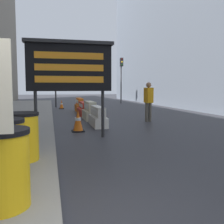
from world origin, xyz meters
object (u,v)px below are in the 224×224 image
object	(u,v)px
message_board	(70,67)
jersey_barrier_white	(98,117)
traffic_light_near_curb	(55,71)
pedestrian_worker	(148,99)
barrel_drum_middle	(1,149)
traffic_cone_mid	(62,104)
barrel_drum_back	(20,136)
traffic_light_far_side	(121,71)
traffic_cone_near	(78,121)
jersey_barrier_orange_near	(80,105)
jersey_barrier_cream	(90,112)
jersey_barrier_red_striped	(84,109)

from	to	relation	value
message_board	jersey_barrier_white	world-z (taller)	message_board
traffic_light_near_curb	pedestrian_worker	distance (m)	11.23
barrel_drum_middle	pedestrian_worker	distance (m)	8.86
traffic_cone_mid	pedestrian_worker	size ratio (longest dim) A/B	0.36
barrel_drum_back	traffic_light_far_side	world-z (taller)	traffic_light_far_side
traffic_cone_near	traffic_light_far_side	bearing A→B (deg)	69.46
barrel_drum_back	barrel_drum_middle	bearing A→B (deg)	-99.41
barrel_drum_back	jersey_barrier_orange_near	distance (m)	12.45
barrel_drum_back	jersey_barrier_cream	world-z (taller)	barrel_drum_back
message_board	jersey_barrier_red_striped	xyz separation A→B (m)	(1.31, 6.97, -1.89)
barrel_drum_back	jersey_barrier_cream	bearing A→B (deg)	71.58
barrel_drum_back	traffic_cone_near	distance (m)	4.36
traffic_light_near_curb	barrel_drum_back	bearing A→B (deg)	-93.61
traffic_light_near_curb	pedestrian_worker	world-z (taller)	traffic_light_near_curb
jersey_barrier_red_striped	traffic_light_far_side	distance (m)	11.95
barrel_drum_back	jersey_barrier_cream	xyz separation A→B (m)	(2.50, 7.50, -0.23)
jersey_barrier_orange_near	traffic_light_far_side	bearing A→B (deg)	57.49
traffic_light_far_side	jersey_barrier_white	bearing A→B (deg)	-108.87
traffic_light_near_curb	traffic_light_far_side	world-z (taller)	traffic_light_far_side
barrel_drum_middle	jersey_barrier_orange_near	world-z (taller)	barrel_drum_middle
jersey_barrier_orange_near	traffic_cone_near	world-z (taller)	jersey_barrier_orange_near
traffic_cone_near	traffic_light_far_side	distance (m)	17.46
traffic_light_far_side	message_board	bearing A→B (deg)	-110.25
message_board	jersey_barrier_white	distance (m)	3.35
barrel_drum_middle	jersey_barrier_white	distance (m)	6.88
barrel_drum_back	traffic_light_near_curb	distance (m)	16.61
traffic_light_near_curb	jersey_barrier_red_striped	bearing A→B (deg)	-77.53
jersey_barrier_white	jersey_barrier_cream	xyz separation A→B (m)	(-0.00, 2.22, 0.04)
barrel_drum_middle	traffic_light_near_curb	xyz separation A→B (m)	(1.21, 17.47, 2.30)
traffic_light_far_side	jersey_barrier_red_striped	bearing A→B (deg)	-116.10
jersey_barrier_white	traffic_cone_mid	world-z (taller)	jersey_barrier_white
jersey_barrier_cream	traffic_light_far_side	size ratio (longest dim) A/B	0.38
jersey_barrier_orange_near	traffic_light_far_side	distance (m)	9.91
jersey_barrier_cream	traffic_cone_near	bearing A→B (deg)	-105.41
barrel_drum_back	traffic_light_far_side	distance (m)	21.74
traffic_light_far_side	barrel_drum_back	bearing A→B (deg)	-110.61
jersey_barrier_cream	jersey_barrier_orange_near	size ratio (longest dim) A/B	1.00
traffic_light_far_side	barrel_drum_middle	bearing A→B (deg)	-110.09
traffic_cone_mid	traffic_light_far_side	distance (m)	8.79
message_board	jersey_barrier_red_striped	size ratio (longest dim) A/B	1.41
jersey_barrier_orange_near	traffic_light_near_curb	world-z (taller)	traffic_light_near_curb
message_board	traffic_cone_mid	distance (m)	12.03
jersey_barrier_orange_near	traffic_cone_mid	xyz separation A→B (m)	(-1.09, 2.50, -0.07)
barrel_drum_back	traffic_light_near_curb	bearing A→B (deg)	86.39
jersey_barrier_white	barrel_drum_middle	bearing A→B (deg)	-112.89
message_board	jersey_barrier_cream	distance (m)	5.19
barrel_drum_middle	jersey_barrier_red_striped	world-z (taller)	barrel_drum_middle
jersey_barrier_orange_near	traffic_light_far_side	size ratio (longest dim) A/B	0.38
jersey_barrier_white	traffic_light_far_side	distance (m)	16.03
barrel_drum_back	jersey_barrier_orange_near	bearing A→B (deg)	78.42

